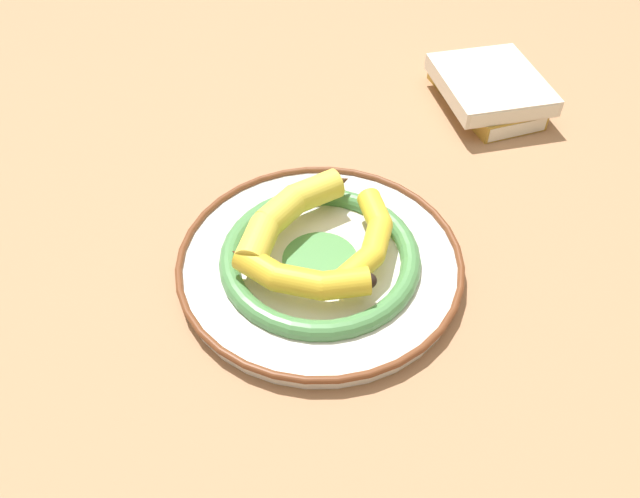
% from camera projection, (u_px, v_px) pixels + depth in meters
% --- Properties ---
extents(ground_plane, '(2.80, 2.80, 0.00)m').
position_uv_depth(ground_plane, '(309.00, 250.00, 0.81)').
color(ground_plane, '#A87A56').
extents(decorative_bowl, '(0.36, 0.36, 0.03)m').
position_uv_depth(decorative_bowl, '(320.00, 261.00, 0.78)').
color(decorative_bowl, white).
rests_on(decorative_bowl, ground_plane).
extents(banana_a, '(0.07, 0.18, 0.03)m').
position_uv_depth(banana_a, '(298.00, 277.00, 0.71)').
color(banana_a, gold).
rests_on(banana_a, decorative_bowl).
extents(banana_b, '(0.17, 0.07, 0.03)m').
position_uv_depth(banana_b, '(370.00, 241.00, 0.76)').
color(banana_b, yellow).
rests_on(banana_b, decorative_bowl).
extents(banana_c, '(0.21, 0.08, 0.04)m').
position_uv_depth(banana_c, '(287.00, 213.00, 0.79)').
color(banana_c, yellow).
rests_on(banana_c, decorative_bowl).
extents(book_stack, '(0.24, 0.24, 0.06)m').
position_uv_depth(book_stack, '(488.00, 90.00, 1.02)').
color(book_stack, '#B28933').
rests_on(book_stack, ground_plane).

